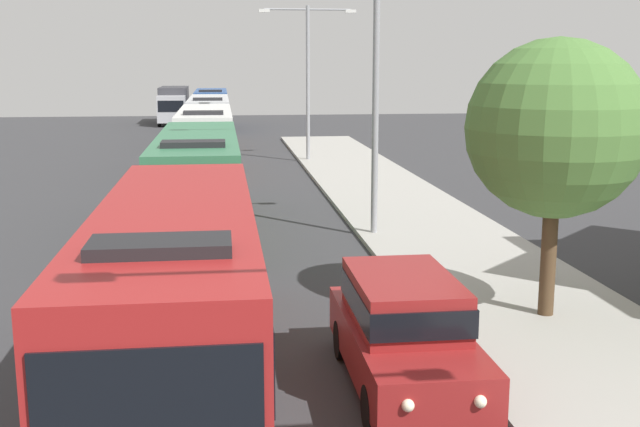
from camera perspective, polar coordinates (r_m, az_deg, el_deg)
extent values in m
cube|color=maroon|center=(13.30, -10.28, -5.20)|extent=(2.50, 10.55, 2.70)
cube|color=black|center=(13.19, -4.80, -3.61)|extent=(0.04, 9.71, 1.00)
cube|color=black|center=(13.34, -15.79, -3.83)|extent=(0.04, 9.71, 1.00)
cube|color=black|center=(8.23, -12.31, -13.44)|extent=(2.30, 0.04, 1.20)
cube|color=orange|center=(13.53, -4.68, -8.33)|extent=(0.03, 10.02, 0.36)
cube|color=black|center=(9.88, -11.51, -2.32)|extent=(1.75, 0.90, 0.16)
cylinder|color=black|center=(16.40, -5.74, -6.33)|extent=(0.28, 1.00, 1.00)
cylinder|color=black|center=(16.51, -13.45, -6.47)|extent=(0.28, 1.00, 1.00)
cube|color=#33724C|center=(25.57, -8.82, 2.61)|extent=(2.50, 11.36, 2.70)
cube|color=black|center=(25.51, -5.99, 3.46)|extent=(0.04, 10.45, 1.00)
cube|color=black|center=(25.59, -11.69, 3.32)|extent=(0.04, 10.45, 1.00)
cube|color=black|center=(19.89, -9.29, 1.10)|extent=(2.30, 0.04, 1.20)
cube|color=gold|center=(25.69, -5.91, 0.92)|extent=(0.03, 10.79, 0.36)
cube|color=black|center=(22.01, -9.17, 5.02)|extent=(1.75, 0.90, 0.16)
cylinder|color=black|center=(22.31, -6.15, -1.68)|extent=(0.28, 1.00, 1.00)
cylinder|color=black|center=(22.38, -11.79, -1.80)|extent=(0.28, 1.00, 1.00)
cylinder|color=black|center=(28.83, -6.40, 1.20)|extent=(0.28, 1.00, 1.00)
cylinder|color=black|center=(28.89, -10.77, 1.10)|extent=(0.28, 1.00, 1.00)
cube|color=silver|center=(38.71, -8.29, 5.44)|extent=(2.50, 10.94, 2.70)
cube|color=black|center=(38.68, -6.42, 6.00)|extent=(0.04, 10.07, 1.00)
cube|color=black|center=(38.73, -10.20, 5.91)|extent=(0.04, 10.07, 1.00)
cube|color=black|center=(33.22, -8.48, 5.05)|extent=(2.30, 0.04, 1.20)
cube|color=orange|center=(38.79, -6.37, 4.31)|extent=(0.03, 10.40, 0.36)
cube|color=black|center=(35.33, -8.45, 7.24)|extent=(1.75, 0.90, 0.16)
cylinder|color=black|center=(35.47, -6.56, 3.03)|extent=(0.28, 1.00, 1.00)
cylinder|color=black|center=(35.52, -10.11, 2.95)|extent=(0.28, 1.00, 1.00)
cylinder|color=black|center=(41.82, -6.66, 4.23)|extent=(0.28, 1.00, 1.00)
cylinder|color=black|center=(41.87, -9.68, 4.16)|extent=(0.28, 1.00, 1.00)
cube|color=silver|center=(51.59, -8.04, 6.81)|extent=(2.50, 11.50, 2.70)
cube|color=black|center=(51.56, -6.63, 7.23)|extent=(0.04, 10.58, 1.00)
cube|color=black|center=(51.60, -9.47, 7.16)|extent=(0.04, 10.58, 1.00)
cube|color=black|center=(45.81, -8.14, 6.67)|extent=(2.30, 0.04, 1.20)
cube|color=orange|center=(51.65, -6.59, 5.96)|extent=(0.03, 10.92, 0.36)
cube|color=black|center=(48.06, -8.14, 8.21)|extent=(1.75, 0.90, 0.16)
cylinder|color=black|center=(48.13, -6.74, 5.11)|extent=(0.28, 1.00, 1.00)
cylinder|color=black|center=(48.17, -9.37, 5.05)|extent=(0.28, 1.00, 1.00)
cylinder|color=black|center=(54.83, -6.80, 5.82)|extent=(0.28, 1.00, 1.00)
cylinder|color=black|center=(54.86, -9.11, 5.76)|extent=(0.28, 1.00, 1.00)
cube|color=#284C8C|center=(64.71, -7.88, 7.64)|extent=(2.50, 10.78, 2.70)
cube|color=black|center=(64.69, -6.75, 7.98)|extent=(0.04, 9.91, 1.00)
cube|color=black|center=(64.72, -9.02, 7.92)|extent=(0.04, 9.91, 1.00)
cube|color=black|center=(59.29, -7.94, 7.63)|extent=(2.30, 0.04, 1.20)
cube|color=black|center=(64.76, -6.72, 6.96)|extent=(0.03, 10.24, 0.36)
cube|color=black|center=(61.41, -7.95, 8.80)|extent=(1.75, 0.90, 0.16)
cylinder|color=black|center=(61.45, -6.85, 6.37)|extent=(0.28, 1.00, 1.00)
cylinder|color=black|center=(61.48, -8.91, 6.32)|extent=(0.28, 1.00, 1.00)
cylinder|color=black|center=(67.74, -6.89, 6.79)|extent=(0.28, 1.00, 1.00)
cylinder|color=black|center=(67.76, -8.76, 6.75)|extent=(0.28, 1.00, 1.00)
cube|color=maroon|center=(13.26, 6.12, -9.68)|extent=(1.84, 4.73, 0.80)
cube|color=maroon|center=(13.14, 6.04, -6.18)|extent=(1.62, 2.74, 0.80)
cube|color=black|center=(13.14, 6.04, -6.18)|extent=(1.66, 2.84, 0.44)
sphere|color=#F9EFCC|center=(10.98, 6.39, -13.67)|extent=(0.18, 0.18, 0.18)
sphere|color=#F9EFCC|center=(11.24, 11.55, -13.22)|extent=(0.18, 0.18, 0.18)
cylinder|color=black|center=(11.92, 3.78, -13.93)|extent=(0.22, 0.70, 0.70)
cylinder|color=black|center=(12.31, 11.51, -13.29)|extent=(0.22, 0.70, 0.70)
cylinder|color=black|center=(14.59, 1.59, -9.13)|extent=(0.22, 0.70, 0.70)
cylinder|color=black|center=(14.91, 7.90, -8.78)|extent=(0.22, 0.70, 0.70)
cube|color=#B7B7BC|center=(66.81, -10.71, 7.44)|extent=(2.30, 1.80, 2.20)
cube|color=#333338|center=(70.86, -10.52, 7.92)|extent=(2.35, 6.36, 2.70)
cube|color=black|center=(65.88, -10.77, 7.65)|extent=(2.07, 0.04, 0.90)
cylinder|color=black|center=(66.95, -11.56, 6.56)|extent=(0.26, 0.90, 0.90)
cylinder|color=black|center=(66.82, -9.79, 6.61)|extent=(0.26, 0.90, 0.90)
cylinder|color=black|center=(72.34, -11.25, 6.89)|extent=(0.26, 0.90, 0.90)
cylinder|color=black|center=(72.22, -9.60, 6.94)|extent=(0.26, 0.90, 0.90)
cylinder|color=gray|center=(23.91, 4.05, 8.51)|extent=(0.20, 0.20, 8.39)
cylinder|color=gray|center=(42.38, -0.88, 9.39)|extent=(0.20, 0.20, 8.07)
cylinder|color=gray|center=(42.34, -2.48, 14.58)|extent=(2.27, 0.10, 0.10)
cube|color=silver|center=(42.25, -4.07, 14.46)|extent=(0.56, 0.28, 0.16)
cylinder|color=gray|center=(42.58, 0.67, 14.57)|extent=(2.27, 0.10, 0.10)
cube|color=silver|center=(42.75, 2.23, 14.44)|extent=(0.56, 0.28, 0.16)
cylinder|color=#4C3823|center=(16.96, 16.23, -3.09)|extent=(0.32, 0.32, 2.44)
sphere|color=#4C7A38|center=(16.54, 16.73, 5.92)|extent=(3.62, 3.62, 3.62)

